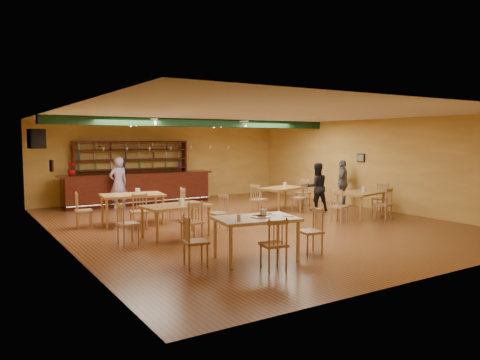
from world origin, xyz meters
TOP-DOWN VIEW (x-y plane):
  - floor at (0.00, 0.00)m, footprint 12.00×12.00m
  - ceiling_beam at (0.00, 2.80)m, footprint 10.00×0.30m
  - track_rail_left at (-1.80, 3.40)m, footprint 0.05×2.50m
  - track_rail_right at (1.40, 3.40)m, footprint 0.05×2.50m
  - ac_unit at (-4.80, 4.20)m, footprint 0.34×0.70m
  - picture_left at (-4.97, 1.00)m, footprint 0.04×0.34m
  - picture_right at (4.97, 0.50)m, footprint 0.04×0.34m
  - bar_counter at (-1.34, 5.15)m, footprint 5.51×0.85m
  - back_bar_hutch at (-1.34, 5.78)m, footprint 4.26×0.40m
  - poinsettia at (-3.65, 5.15)m, footprint 0.34×0.34m
  - dining_table_a at (-2.82, 1.49)m, footprint 1.77×1.20m
  - dining_table_b at (2.28, 1.41)m, footprint 1.68×1.26m
  - dining_table_c at (-2.50, -0.71)m, footprint 1.63×1.07m
  - dining_table_d at (3.36, -1.06)m, footprint 1.72×1.28m
  - near_table at (-2.05, -3.46)m, footprint 1.69×1.23m
  - pizza_tray at (-1.94, -3.46)m, footprint 0.41×0.41m
  - parmesan_shaker at (-2.55, -3.63)m, footprint 0.08×0.08m
  - napkin_stack at (-1.67, -3.24)m, footprint 0.22×0.18m
  - pizza_server at (-1.78, -3.41)m, footprint 0.31×0.26m
  - side_plate at (-1.45, -3.68)m, footprint 0.25×0.25m
  - patron_bar at (-2.33, 4.33)m, footprint 0.69×0.51m
  - patron_right_a at (3.08, 0.61)m, footprint 0.92×0.82m
  - patron_right_b at (4.56, 0.94)m, footprint 1.01×0.85m

SIDE VIEW (x-z plane):
  - floor at x=0.00m, z-range 0.00..0.00m
  - dining_table_b at x=2.28m, z-range 0.00..0.75m
  - dining_table_d at x=3.36m, z-range 0.00..0.77m
  - dining_table_c at x=-2.50m, z-range 0.00..0.77m
  - near_table at x=-2.05m, z-range 0.00..0.83m
  - dining_table_a at x=-2.82m, z-range 0.00..0.83m
  - bar_counter at x=-1.34m, z-range 0.00..1.13m
  - patron_right_a at x=3.08m, z-range 0.00..1.57m
  - patron_right_b at x=4.56m, z-range 0.00..1.61m
  - side_plate at x=-1.45m, z-range 0.83..0.84m
  - pizza_tray at x=-1.94m, z-range 0.83..0.84m
  - napkin_stack at x=-1.67m, z-range 0.83..0.86m
  - pizza_server at x=-1.78m, z-range 0.84..0.85m
  - patron_bar at x=-2.33m, z-range 0.00..1.74m
  - parmesan_shaker at x=-2.55m, z-range 0.83..0.94m
  - back_bar_hutch at x=-1.34m, z-range 0.00..2.28m
  - poinsettia at x=-3.65m, z-range 1.13..1.60m
  - picture_left at x=-4.97m, z-range 1.56..1.84m
  - picture_right at x=4.97m, z-range 1.56..1.84m
  - ac_unit at x=-4.80m, z-range 2.11..2.59m
  - ceiling_beam at x=0.00m, z-range 2.75..3.00m
  - track_rail_left at x=-1.80m, z-range 2.92..2.96m
  - track_rail_right at x=1.40m, z-range 2.92..2.96m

